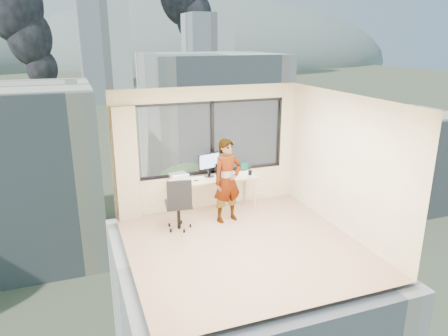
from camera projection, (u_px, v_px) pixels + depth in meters
name	position (u px, v px, depth m)	size (l,w,h in m)	color
floor	(243.00, 245.00, 7.44)	(4.00, 4.00, 0.01)	tan
ceiling	(246.00, 99.00, 6.67)	(4.00, 4.00, 0.01)	white
wall_front	(306.00, 223.00, 5.26)	(4.00, 0.01, 2.60)	beige
wall_left	(124.00, 190.00, 6.39)	(0.01, 4.00, 2.60)	beige
wall_right	(344.00, 164.00, 7.71)	(0.01, 4.00, 2.60)	beige
window_wall	(210.00, 138.00, 8.79)	(3.30, 0.16, 1.55)	black
curtain	(127.00, 165.00, 8.21)	(0.45, 0.14, 2.30)	beige
desk	(213.00, 194.00, 8.81)	(1.80, 0.60, 0.75)	#D5B68F
chair	(178.00, 203.00, 7.94)	(0.55, 0.55, 1.07)	black
person	(227.00, 181.00, 8.22)	(0.61, 0.40, 1.68)	#2D2D33
monitor	(209.00, 164.00, 8.71)	(0.52, 0.11, 0.52)	black
game_console	(179.00, 175.00, 8.70)	(0.34, 0.29, 0.08)	white
laptop	(226.00, 171.00, 8.73)	(0.37, 0.39, 0.24)	black
cellphone	(196.00, 181.00, 8.50)	(0.10, 0.05, 0.01)	black
pen_cup	(250.00, 172.00, 8.87)	(0.08, 0.08, 0.10)	black
handbag	(244.00, 166.00, 9.16)	(0.24, 0.12, 0.19)	#0D503F
exterior_ground	(80.00, 103.00, 119.11)	(400.00, 400.00, 0.04)	#515B3D
near_bldg_b	(210.00, 127.00, 47.23)	(14.00, 13.00, 16.00)	white
near_bldg_c	(398.00, 160.00, 45.11)	(12.00, 10.00, 10.00)	#F1EAC9
far_tower_b	(104.00, 48.00, 117.30)	(13.00, 13.00, 30.00)	silver
far_tower_c	(207.00, 52.00, 148.04)	(15.00, 15.00, 26.00)	silver
hill_b	(203.00, 62.00, 331.35)	(300.00, 220.00, 96.00)	slate
tree_b	(192.00, 244.00, 27.71)	(7.60, 7.60, 9.00)	#1D4918
tree_c	(280.00, 141.00, 53.22)	(8.40, 8.40, 10.00)	#1D4918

